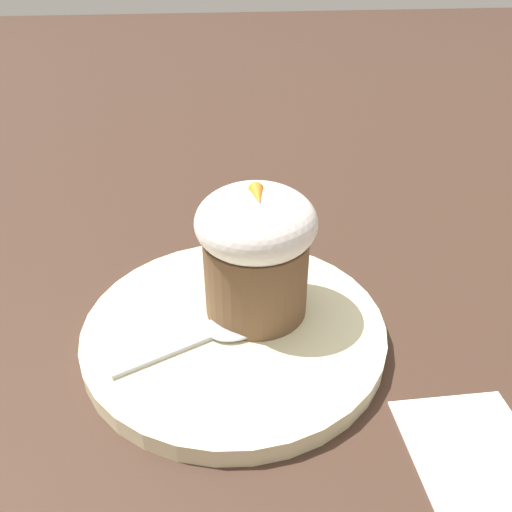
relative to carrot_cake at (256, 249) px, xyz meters
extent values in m
plane|color=#3D281E|center=(0.01, -0.02, -0.07)|extent=(4.00, 4.00, 0.00)
cylinder|color=beige|center=(0.01, -0.02, -0.06)|extent=(0.24, 0.24, 0.02)
cylinder|color=brown|center=(0.00, 0.00, -0.02)|extent=(0.08, 0.08, 0.07)
ellipsoid|color=white|center=(0.00, 0.00, 0.02)|extent=(0.09, 0.09, 0.05)
cone|color=orange|center=(0.01, 0.00, 0.05)|extent=(0.02, 0.01, 0.01)
sphere|color=green|center=(0.00, 0.00, 0.05)|extent=(0.01, 0.01, 0.01)
cube|color=#B7B7BC|center=(0.04, -0.07, -0.06)|extent=(0.04, 0.08, 0.00)
ellipsoid|color=#B7B7BC|center=(0.02, -0.02, -0.05)|extent=(0.05, 0.06, 0.01)
cube|color=white|center=(0.14, 0.12, -0.07)|extent=(0.10, 0.08, 0.00)
camera|label=1|loc=(0.32, -0.04, 0.20)|focal=35.00mm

